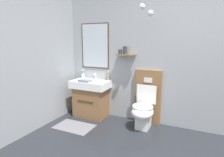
{
  "coord_description": "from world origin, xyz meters",
  "views": [
    {
      "loc": [
        0.11,
        -1.61,
        1.52
      ],
      "look_at": [
        -1.36,
        1.51,
        0.83
      ],
      "focal_mm": 30.53,
      "sensor_mm": 36.0,
      "label": 1
    }
  ],
  "objects_px": {
    "soap_dispenser": "(108,76)",
    "folded_hand_towel": "(85,81)",
    "toothbrush_cup": "(83,75)",
    "toilet": "(145,106)",
    "vanity_sink_left": "(91,97)"
  },
  "relations": [
    {
      "from": "vanity_sink_left",
      "to": "folded_hand_towel",
      "type": "relative_size",
      "value": 3.37
    },
    {
      "from": "toothbrush_cup",
      "to": "soap_dispenser",
      "type": "relative_size",
      "value": 1.01
    },
    {
      "from": "folded_hand_towel",
      "to": "toothbrush_cup",
      "type": "bearing_deg",
      "value": 129.73
    },
    {
      "from": "soap_dispenser",
      "to": "vanity_sink_left",
      "type": "bearing_deg",
      "value": -150.33
    },
    {
      "from": "vanity_sink_left",
      "to": "soap_dispenser",
      "type": "height_order",
      "value": "soap_dispenser"
    },
    {
      "from": "soap_dispenser",
      "to": "folded_hand_towel",
      "type": "distance_m",
      "value": 0.47
    },
    {
      "from": "vanity_sink_left",
      "to": "folded_hand_towel",
      "type": "distance_m",
      "value": 0.39
    },
    {
      "from": "toilet",
      "to": "soap_dispenser",
      "type": "bearing_deg",
      "value": 168.19
    },
    {
      "from": "vanity_sink_left",
      "to": "folded_hand_towel",
      "type": "bearing_deg",
      "value": -105.92
    },
    {
      "from": "vanity_sink_left",
      "to": "soap_dispenser",
      "type": "xyz_separation_m",
      "value": [
        0.3,
        0.17,
        0.43
      ]
    },
    {
      "from": "toothbrush_cup",
      "to": "soap_dispenser",
      "type": "distance_m",
      "value": 0.59
    },
    {
      "from": "soap_dispenser",
      "to": "toothbrush_cup",
      "type": "bearing_deg",
      "value": -179.05
    },
    {
      "from": "toilet",
      "to": "soap_dispenser",
      "type": "distance_m",
      "value": 0.95
    },
    {
      "from": "vanity_sink_left",
      "to": "folded_hand_towel",
      "type": "xyz_separation_m",
      "value": [
        -0.04,
        -0.14,
        0.37
      ]
    },
    {
      "from": "toothbrush_cup",
      "to": "soap_dispenser",
      "type": "xyz_separation_m",
      "value": [
        0.59,
        0.01,
        0.03
      ]
    }
  ]
}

